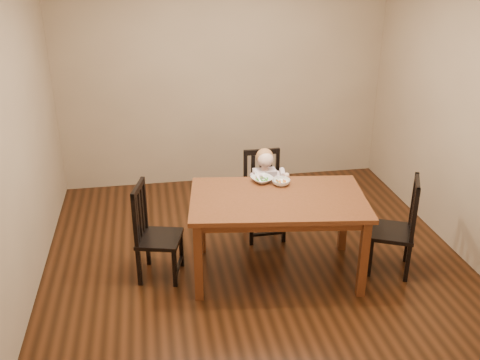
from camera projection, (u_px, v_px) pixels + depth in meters
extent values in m
cube|color=#3D1D0C|center=(255.00, 259.00, 5.21)|extent=(4.00, 4.00, 0.01)
cube|color=#937A5D|center=(223.00, 76.00, 6.47)|extent=(4.00, 0.01, 2.70)
cube|color=#937A5D|center=(332.00, 241.00, 2.86)|extent=(4.00, 0.01, 2.70)
cube|color=#937A5D|center=(16.00, 140.00, 4.35)|extent=(0.01, 4.00, 2.70)
cube|color=#937A5D|center=(466.00, 115.00, 4.98)|extent=(0.01, 4.00, 2.70)
cube|color=#522C13|center=(278.00, 199.00, 4.71)|extent=(1.65, 1.13, 0.04)
cube|color=#522C13|center=(278.00, 206.00, 4.73)|extent=(1.51, 0.99, 0.08)
cube|color=#522C13|center=(198.00, 262.00, 4.48)|extent=(0.08, 0.08, 0.73)
cube|color=#522C13|center=(363.00, 259.00, 4.53)|extent=(0.08, 0.08, 0.73)
cube|color=#522C13|center=(201.00, 219.00, 5.20)|extent=(0.08, 0.08, 0.73)
cube|color=#522C13|center=(344.00, 216.00, 5.24)|extent=(0.08, 0.08, 0.73)
cube|color=black|center=(264.00, 203.00, 5.48)|extent=(0.40, 0.38, 0.04)
cube|color=black|center=(276.00, 212.00, 5.73)|extent=(0.04, 0.04, 0.37)
cube|color=black|center=(245.00, 214.00, 5.67)|extent=(0.04, 0.04, 0.37)
cube|color=black|center=(284.00, 226.00, 5.44)|extent=(0.04, 0.04, 0.37)
cube|color=black|center=(251.00, 229.00, 5.39)|extent=(0.04, 0.04, 0.37)
cube|color=black|center=(277.00, 171.00, 5.54)|extent=(0.04, 0.04, 0.51)
cube|color=black|center=(245.00, 174.00, 5.48)|extent=(0.04, 0.04, 0.51)
cube|color=black|center=(262.00, 152.00, 5.42)|extent=(0.37, 0.04, 0.05)
cube|color=black|center=(270.00, 174.00, 5.54)|extent=(0.04, 0.02, 0.44)
cube|color=black|center=(261.00, 175.00, 5.52)|extent=(0.04, 0.02, 0.44)
cube|color=black|center=(253.00, 175.00, 5.51)|extent=(0.04, 0.02, 0.44)
cube|color=black|center=(160.00, 239.00, 4.81)|extent=(0.46, 0.47, 0.04)
cube|color=black|center=(148.00, 248.00, 5.05)|extent=(0.04, 0.04, 0.36)
cube|color=black|center=(139.00, 267.00, 4.74)|extent=(0.04, 0.04, 0.36)
cube|color=black|center=(181.00, 249.00, 5.03)|extent=(0.04, 0.04, 0.36)
cube|color=black|center=(175.00, 269.00, 4.72)|extent=(0.04, 0.04, 0.36)
cube|color=black|center=(144.00, 203.00, 4.86)|extent=(0.04, 0.04, 0.51)
cube|color=black|center=(135.00, 220.00, 4.55)|extent=(0.04, 0.04, 0.51)
cube|color=black|center=(138.00, 188.00, 4.62)|extent=(0.12, 0.37, 0.05)
cube|color=black|center=(142.00, 209.00, 4.80)|extent=(0.03, 0.04, 0.44)
cube|color=black|center=(140.00, 214.00, 4.72)|extent=(0.03, 0.04, 0.44)
cube|color=black|center=(137.00, 219.00, 4.64)|extent=(0.03, 0.04, 0.44)
cube|color=black|center=(392.00, 232.00, 4.90)|extent=(0.52, 0.52, 0.04)
cube|color=black|center=(408.00, 263.00, 4.79)|extent=(0.05, 0.05, 0.37)
cube|color=black|center=(407.00, 244.00, 5.10)|extent=(0.05, 0.05, 0.37)
cube|color=black|center=(370.00, 258.00, 4.87)|extent=(0.05, 0.05, 0.37)
cube|color=black|center=(372.00, 240.00, 5.18)|extent=(0.05, 0.05, 0.37)
cube|color=black|center=(415.00, 216.00, 4.60)|extent=(0.05, 0.05, 0.52)
cube|color=black|center=(414.00, 199.00, 4.90)|extent=(0.05, 0.05, 0.52)
cube|color=black|center=(418.00, 183.00, 4.66)|extent=(0.19, 0.36, 0.05)
cube|color=black|center=(414.00, 214.00, 4.68)|extent=(0.03, 0.04, 0.45)
cube|color=black|center=(414.00, 210.00, 4.76)|extent=(0.03, 0.04, 0.45)
cube|color=black|center=(413.00, 205.00, 4.84)|extent=(0.03, 0.04, 0.45)
imported|color=white|center=(262.00, 179.00, 5.00)|extent=(0.26, 0.26, 0.05)
imported|color=white|center=(281.00, 182.00, 4.94)|extent=(0.20, 0.20, 0.05)
cube|color=silver|center=(258.00, 178.00, 4.97)|extent=(0.04, 0.13, 0.05)
cube|color=silver|center=(258.00, 179.00, 4.97)|extent=(0.03, 0.04, 0.01)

